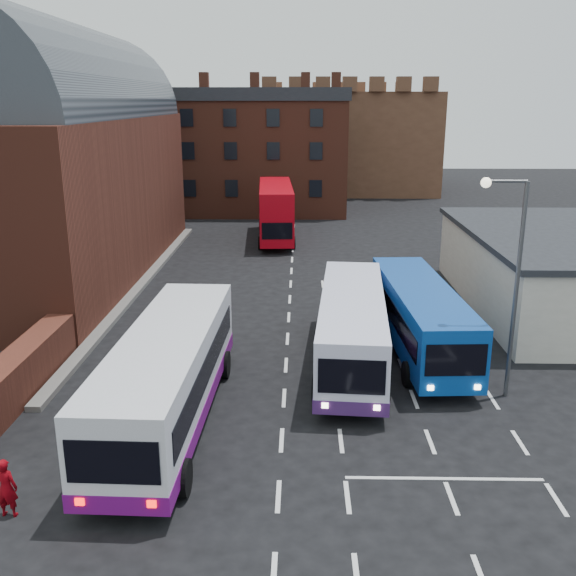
{
  "coord_description": "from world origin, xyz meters",
  "views": [
    {
      "loc": [
        0.6,
        -20.11,
        11.02
      ],
      "look_at": [
        0.0,
        10.0,
        2.2
      ],
      "focal_mm": 40.0,
      "sensor_mm": 36.0,
      "label": 1
    }
  ],
  "objects_px": {
    "pedestrian_red": "(6,488)",
    "street_lamp": "(510,269)",
    "bus_white_inbound": "(352,324)",
    "bus_blue": "(420,314)",
    "bus_white_outbound": "(168,370)",
    "bus_red_double": "(276,211)",
    "pedestrian_beige": "(124,450)"
  },
  "relations": [
    {
      "from": "pedestrian_red",
      "to": "street_lamp",
      "type": "bearing_deg",
      "value": -150.79
    },
    {
      "from": "bus_white_inbound",
      "to": "bus_blue",
      "type": "distance_m",
      "value": 3.53
    },
    {
      "from": "bus_white_outbound",
      "to": "bus_white_inbound",
      "type": "distance_m",
      "value": 8.65
    },
    {
      "from": "bus_red_double",
      "to": "pedestrian_beige",
      "type": "height_order",
      "value": "bus_red_double"
    },
    {
      "from": "bus_white_inbound",
      "to": "bus_red_double",
      "type": "xyz_separation_m",
      "value": [
        -4.25,
        25.94,
        0.54
      ]
    },
    {
      "from": "bus_white_inbound",
      "to": "pedestrian_red",
      "type": "relative_size",
      "value": 6.73
    },
    {
      "from": "bus_white_inbound",
      "to": "pedestrian_red",
      "type": "xyz_separation_m",
      "value": [
        -10.22,
        -10.78,
        -0.99
      ]
    },
    {
      "from": "bus_white_outbound",
      "to": "bus_red_double",
      "type": "bearing_deg",
      "value": 86.99
    },
    {
      "from": "bus_blue",
      "to": "pedestrian_beige",
      "type": "distance_m",
      "value": 14.83
    },
    {
      "from": "bus_white_outbound",
      "to": "pedestrian_red",
      "type": "distance_m",
      "value": 6.53
    },
    {
      "from": "street_lamp",
      "to": "pedestrian_beige",
      "type": "height_order",
      "value": "street_lamp"
    },
    {
      "from": "bus_blue",
      "to": "bus_white_outbound",
      "type": "bearing_deg",
      "value": 31.47
    },
    {
      "from": "bus_white_outbound",
      "to": "bus_red_double",
      "type": "distance_m",
      "value": 31.37
    },
    {
      "from": "bus_blue",
      "to": "street_lamp",
      "type": "distance_m",
      "value": 6.01
    },
    {
      "from": "pedestrian_red",
      "to": "pedestrian_beige",
      "type": "bearing_deg",
      "value": -138.6
    },
    {
      "from": "bus_white_outbound",
      "to": "bus_white_inbound",
      "type": "bearing_deg",
      "value": 39.67
    },
    {
      "from": "street_lamp",
      "to": "pedestrian_beige",
      "type": "relative_size",
      "value": 5.19
    },
    {
      "from": "bus_white_outbound",
      "to": "pedestrian_red",
      "type": "relative_size",
      "value": 7.12
    },
    {
      "from": "bus_red_double",
      "to": "pedestrian_beige",
      "type": "bearing_deg",
      "value": 81.36
    },
    {
      "from": "pedestrian_red",
      "to": "bus_blue",
      "type": "bearing_deg",
      "value": -134.67
    },
    {
      "from": "bus_red_double",
      "to": "bus_blue",
      "type": "bearing_deg",
      "value": 103.75
    },
    {
      "from": "bus_blue",
      "to": "bus_white_inbound",
      "type": "bearing_deg",
      "value": 22.65
    },
    {
      "from": "bus_red_double",
      "to": "street_lamp",
      "type": "height_order",
      "value": "street_lamp"
    },
    {
      "from": "pedestrian_beige",
      "to": "bus_red_double",
      "type": "bearing_deg",
      "value": -119.03
    },
    {
      "from": "pedestrian_beige",
      "to": "bus_blue",
      "type": "bearing_deg",
      "value": -160.12
    },
    {
      "from": "bus_white_inbound",
      "to": "pedestrian_beige",
      "type": "xyz_separation_m",
      "value": [
        -7.56,
        -8.65,
        -1.05
      ]
    },
    {
      "from": "bus_red_double",
      "to": "pedestrian_red",
      "type": "height_order",
      "value": "bus_red_double"
    },
    {
      "from": "bus_white_outbound",
      "to": "bus_red_double",
      "type": "height_order",
      "value": "bus_red_double"
    },
    {
      "from": "bus_blue",
      "to": "street_lamp",
      "type": "height_order",
      "value": "street_lamp"
    },
    {
      "from": "bus_red_double",
      "to": "pedestrian_red",
      "type": "distance_m",
      "value": 37.24
    },
    {
      "from": "bus_white_outbound",
      "to": "bus_white_inbound",
      "type": "height_order",
      "value": "bus_white_outbound"
    },
    {
      "from": "bus_blue",
      "to": "pedestrian_red",
      "type": "bearing_deg",
      "value": 39.61
    }
  ]
}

